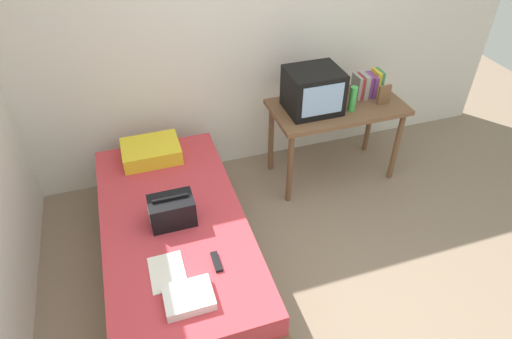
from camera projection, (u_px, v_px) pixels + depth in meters
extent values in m
plane|color=#84705B|center=(332.00, 318.00, 3.02)|extent=(8.00, 8.00, 0.00)
cube|color=silver|center=(245.00, 30.00, 3.70)|extent=(5.20, 0.10, 2.60)
cube|color=brown|center=(178.00, 252.00, 3.26)|extent=(1.00, 2.00, 0.34)
cube|color=#C63842|center=(174.00, 228.00, 3.09)|extent=(0.97, 1.94, 0.18)
cube|color=brown|center=(337.00, 107.00, 3.81)|extent=(1.16, 0.60, 0.04)
cylinder|color=brown|center=(290.00, 169.00, 3.74)|extent=(0.05, 0.05, 0.71)
cylinder|color=brown|center=(396.00, 147.00, 4.00)|extent=(0.05, 0.05, 0.71)
cylinder|color=brown|center=(271.00, 138.00, 4.10)|extent=(0.05, 0.05, 0.71)
cylinder|color=brown|center=(370.00, 120.00, 4.35)|extent=(0.05, 0.05, 0.71)
cube|color=black|center=(313.00, 90.00, 3.64)|extent=(0.44, 0.38, 0.36)
cube|color=#8CB2E0|center=(323.00, 100.00, 3.49)|extent=(0.35, 0.01, 0.26)
cylinder|color=green|center=(353.00, 99.00, 3.67)|extent=(0.06, 0.06, 0.22)
cube|color=gray|center=(356.00, 86.00, 3.84)|extent=(0.03, 0.15, 0.21)
cube|color=#B72D33|center=(359.00, 87.00, 3.86)|extent=(0.03, 0.14, 0.20)
cube|color=gray|center=(363.00, 85.00, 3.86)|extent=(0.04, 0.16, 0.21)
cube|color=#7A3D89|center=(367.00, 85.00, 3.87)|extent=(0.04, 0.14, 0.20)
cube|color=#7A3D89|center=(371.00, 85.00, 3.89)|extent=(0.04, 0.17, 0.19)
cube|color=gold|center=(375.00, 83.00, 3.89)|extent=(0.03, 0.14, 0.23)
cube|color=#337F47|center=(378.00, 82.00, 3.89)|extent=(0.03, 0.14, 0.23)
cube|color=brown|center=(384.00, 95.00, 3.77)|extent=(0.11, 0.02, 0.17)
cube|color=yellow|center=(151.00, 151.00, 3.55)|extent=(0.46, 0.35, 0.13)
cube|color=black|center=(172.00, 211.00, 2.96)|extent=(0.30, 0.20, 0.20)
cylinder|color=black|center=(170.00, 198.00, 2.88)|extent=(0.24, 0.02, 0.02)
cube|color=white|center=(167.00, 272.00, 2.67)|extent=(0.21, 0.29, 0.01)
cube|color=black|center=(216.00, 262.00, 2.73)|extent=(0.04, 0.16, 0.02)
cube|color=#B7B7BC|center=(152.00, 215.00, 3.05)|extent=(0.04, 0.14, 0.02)
cube|color=white|center=(189.00, 298.00, 2.50)|extent=(0.28, 0.22, 0.06)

